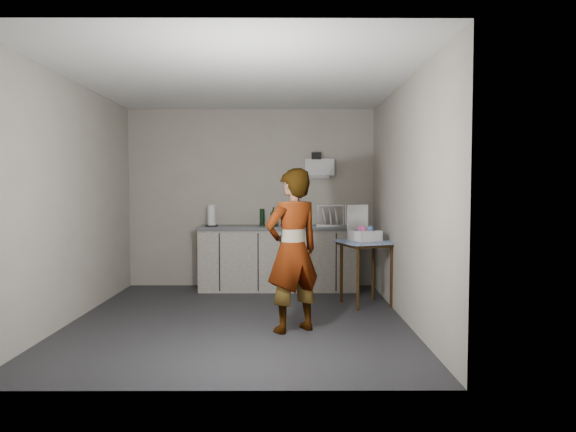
{
  "coord_description": "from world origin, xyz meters",
  "views": [
    {
      "loc": [
        0.51,
        -5.57,
        1.43
      ],
      "look_at": [
        0.54,
        0.45,
        1.12
      ],
      "focal_mm": 32.0,
      "sensor_mm": 36.0,
      "label": 1
    }
  ],
  "objects_px": {
    "side_table": "(366,249)",
    "dark_bottle": "(262,217)",
    "standing_man": "(293,250)",
    "paper_towel": "(212,216)",
    "kitchen_counter": "(278,260)",
    "dish_rack": "(330,221)",
    "bakery_box": "(364,233)",
    "soda_can": "(283,222)",
    "soap_bottle": "(273,217)"
  },
  "relations": [
    {
      "from": "dark_bottle",
      "to": "bakery_box",
      "type": "distance_m",
      "value": 1.66
    },
    {
      "from": "kitchen_counter",
      "to": "bakery_box",
      "type": "distance_m",
      "value": 1.52
    },
    {
      "from": "standing_man",
      "to": "paper_towel",
      "type": "bearing_deg",
      "value": -93.01
    },
    {
      "from": "paper_towel",
      "to": "standing_man",
      "type": "bearing_deg",
      "value": -62.02
    },
    {
      "from": "side_table",
      "to": "paper_towel",
      "type": "relative_size",
      "value": 2.66
    },
    {
      "from": "standing_man",
      "to": "dish_rack",
      "type": "xyz_separation_m",
      "value": [
        0.57,
        2.22,
        0.16
      ]
    },
    {
      "from": "dish_rack",
      "to": "bakery_box",
      "type": "height_order",
      "value": "bakery_box"
    },
    {
      "from": "kitchen_counter",
      "to": "side_table",
      "type": "bearing_deg",
      "value": -42.01
    },
    {
      "from": "soda_can",
      "to": "paper_towel",
      "type": "relative_size",
      "value": 0.38
    },
    {
      "from": "soap_bottle",
      "to": "soda_can",
      "type": "distance_m",
      "value": 0.16
    },
    {
      "from": "side_table",
      "to": "dark_bottle",
      "type": "height_order",
      "value": "dark_bottle"
    },
    {
      "from": "side_table",
      "to": "soda_can",
      "type": "bearing_deg",
      "value": 116.75
    },
    {
      "from": "paper_towel",
      "to": "bakery_box",
      "type": "height_order",
      "value": "bakery_box"
    },
    {
      "from": "dark_bottle",
      "to": "dish_rack",
      "type": "relative_size",
      "value": 0.57
    },
    {
      "from": "standing_man",
      "to": "paper_towel",
      "type": "xyz_separation_m",
      "value": [
        -1.11,
        2.09,
        0.23
      ]
    },
    {
      "from": "dark_bottle",
      "to": "dish_rack",
      "type": "distance_m",
      "value": 0.98
    },
    {
      "from": "soda_can",
      "to": "dish_rack",
      "type": "bearing_deg",
      "value": 3.94
    },
    {
      "from": "kitchen_counter",
      "to": "side_table",
      "type": "relative_size",
      "value": 2.81
    },
    {
      "from": "side_table",
      "to": "paper_towel",
      "type": "xyz_separation_m",
      "value": [
        -2.03,
        0.91,
        0.36
      ]
    },
    {
      "from": "kitchen_counter",
      "to": "dish_rack",
      "type": "height_order",
      "value": "dish_rack"
    },
    {
      "from": "soap_bottle",
      "to": "bakery_box",
      "type": "distance_m",
      "value": 1.47
    },
    {
      "from": "kitchen_counter",
      "to": "dark_bottle",
      "type": "relative_size",
      "value": 9.28
    },
    {
      "from": "soap_bottle",
      "to": "soda_can",
      "type": "xyz_separation_m",
      "value": [
        0.13,
        0.06,
        -0.08
      ]
    },
    {
      "from": "soap_bottle",
      "to": "paper_towel",
      "type": "xyz_separation_m",
      "value": [
        -0.87,
        -0.02,
        0.01
      ]
    },
    {
      "from": "soda_can",
      "to": "dish_rack",
      "type": "height_order",
      "value": "dish_rack"
    },
    {
      "from": "standing_man",
      "to": "paper_towel",
      "type": "relative_size",
      "value": 5.47
    },
    {
      "from": "bakery_box",
      "to": "dark_bottle",
      "type": "bearing_deg",
      "value": 115.89
    },
    {
      "from": "paper_towel",
      "to": "dish_rack",
      "type": "distance_m",
      "value": 1.69
    },
    {
      "from": "kitchen_counter",
      "to": "standing_man",
      "type": "distance_m",
      "value": 2.21
    },
    {
      "from": "kitchen_counter",
      "to": "soap_bottle",
      "type": "xyz_separation_m",
      "value": [
        -0.07,
        -0.06,
        0.62
      ]
    },
    {
      "from": "soda_can",
      "to": "paper_towel",
      "type": "bearing_deg",
      "value": -175.21
    },
    {
      "from": "standing_man",
      "to": "dark_bottle",
      "type": "xyz_separation_m",
      "value": [
        -0.41,
        2.22,
        0.21
      ]
    },
    {
      "from": "standing_man",
      "to": "soap_bottle",
      "type": "bearing_deg",
      "value": -114.4
    },
    {
      "from": "standing_man",
      "to": "dark_bottle",
      "type": "distance_m",
      "value": 2.27
    },
    {
      "from": "dish_rack",
      "to": "soap_bottle",
      "type": "bearing_deg",
      "value": -172.49
    },
    {
      "from": "dark_bottle",
      "to": "soap_bottle",
      "type": "bearing_deg",
      "value": -33.02
    },
    {
      "from": "dish_rack",
      "to": "bakery_box",
      "type": "bearing_deg",
      "value": -72.22
    },
    {
      "from": "soap_bottle",
      "to": "paper_towel",
      "type": "height_order",
      "value": "paper_towel"
    },
    {
      "from": "kitchen_counter",
      "to": "standing_man",
      "type": "bearing_deg",
      "value": -85.29
    },
    {
      "from": "bakery_box",
      "to": "paper_towel",
      "type": "bearing_deg",
      "value": 129.98
    },
    {
      "from": "bakery_box",
      "to": "standing_man",
      "type": "bearing_deg",
      "value": -152.85
    },
    {
      "from": "paper_towel",
      "to": "bakery_box",
      "type": "xyz_separation_m",
      "value": [
        2.01,
        -0.88,
        -0.16
      ]
    },
    {
      "from": "side_table",
      "to": "bakery_box",
      "type": "height_order",
      "value": "bakery_box"
    },
    {
      "from": "side_table",
      "to": "paper_towel",
      "type": "distance_m",
      "value": 2.26
    },
    {
      "from": "side_table",
      "to": "paper_towel",
      "type": "bearing_deg",
      "value": 136.49
    },
    {
      "from": "soap_bottle",
      "to": "soda_can",
      "type": "relative_size",
      "value": 2.37
    },
    {
      "from": "soda_can",
      "to": "bakery_box",
      "type": "relative_size",
      "value": 0.26
    },
    {
      "from": "standing_man",
      "to": "paper_towel",
      "type": "distance_m",
      "value": 2.38
    },
    {
      "from": "bakery_box",
      "to": "soda_can",
      "type": "bearing_deg",
      "value": 109.96
    },
    {
      "from": "dark_bottle",
      "to": "bakery_box",
      "type": "height_order",
      "value": "bakery_box"
    }
  ]
}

